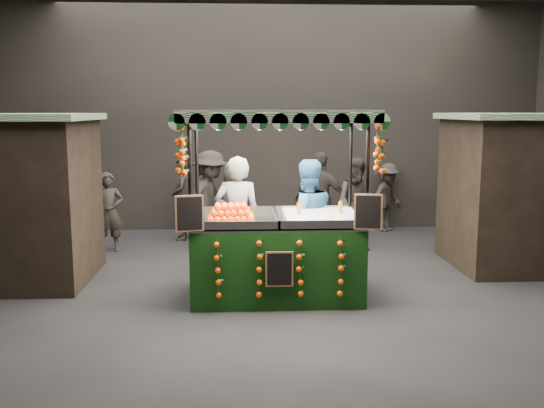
{
  "coord_description": "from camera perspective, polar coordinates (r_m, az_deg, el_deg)",
  "views": [
    {
      "loc": [
        -0.62,
        -8.42,
        2.65
      ],
      "look_at": [
        -0.17,
        0.31,
        1.29
      ],
      "focal_mm": 39.96,
      "sensor_mm": 36.0,
      "label": 1
    }
  ],
  "objects": [
    {
      "name": "ground",
      "position": [
        8.85,
        1.23,
        -8.59
      ],
      "size": [
        12.0,
        12.0,
        0.0
      ],
      "primitive_type": "plane",
      "color": "black",
      "rests_on": "ground"
    },
    {
      "name": "market_hall",
      "position": [
        8.48,
        1.31,
        13.78
      ],
      "size": [
        12.1,
        10.1,
        5.05
      ],
      "color": "black",
      "rests_on": "ground"
    },
    {
      "name": "vendor_grey",
      "position": [
        9.39,
        -3.27,
        -1.43
      ],
      "size": [
        0.73,
        0.49,
        1.96
      ],
      "rotation": [
        0.0,
        0.0,
        3.12
      ],
      "color": "slate",
      "rests_on": "ground"
    },
    {
      "name": "juice_stall",
      "position": [
        8.54,
        0.5,
        -3.51
      ],
      "size": [
        2.74,
        1.61,
        2.66
      ],
      "color": "black",
      "rests_on": "ground"
    },
    {
      "name": "shopper_0",
      "position": [
        11.79,
        -15.13,
        -0.74
      ],
      "size": [
        0.6,
        0.45,
        1.5
      ],
      "rotation": [
        0.0,
        0.0,
        0.18
      ],
      "color": "#292622",
      "rests_on": "ground"
    },
    {
      "name": "neighbour_stall_right",
      "position": [
        11.2,
        23.73,
        1.21
      ],
      "size": [
        3.0,
        2.2,
        2.6
      ],
      "color": "black",
      "rests_on": "ground"
    },
    {
      "name": "shopper_5",
      "position": [
        12.79,
        20.71,
        -0.28
      ],
      "size": [
        0.87,
        1.46,
        1.5
      ],
      "rotation": [
        0.0,
        0.0,
        1.9
      ],
      "color": "#2C2824",
      "rests_on": "ground"
    },
    {
      "name": "shopper_1",
      "position": [
        11.57,
        8.09,
        -0.02
      ],
      "size": [
        1.03,
        0.92,
        1.77
      ],
      "rotation": [
        0.0,
        0.0,
        -0.33
      ],
      "color": "#2B2423",
      "rests_on": "ground"
    },
    {
      "name": "shopper_3",
      "position": [
        13.55,
        10.83,
        0.63
      ],
      "size": [
        1.08,
        1.08,
        1.5
      ],
      "rotation": [
        0.0,
        0.0,
        0.79
      ],
      "color": "#2D2524",
      "rests_on": "ground"
    },
    {
      "name": "shopper_7",
      "position": [
        11.62,
        -5.82,
        0.37
      ],
      "size": [
        1.2,
        1.41,
        1.89
      ],
      "rotation": [
        0.0,
        0.0,
        1.07
      ],
      "color": "#292521",
      "rests_on": "ground"
    },
    {
      "name": "shopper_6",
      "position": [
        12.55,
        -8.52,
        0.47
      ],
      "size": [
        0.46,
        0.65,
        1.69
      ],
      "rotation": [
        0.0,
        0.0,
        -1.48
      ],
      "color": "black",
      "rests_on": "ground"
    },
    {
      "name": "shopper_2",
      "position": [
        11.72,
        4.62,
        0.37
      ],
      "size": [
        1.17,
        0.93,
        1.86
      ],
      "rotation": [
        0.0,
        0.0,
        2.62
      ],
      "color": "#2D2724",
      "rests_on": "ground"
    },
    {
      "name": "vendor_blue",
      "position": [
        9.33,
        3.27,
        -1.64
      ],
      "size": [
        1.05,
        0.89,
        1.91
      ],
      "rotation": [
        0.0,
        0.0,
        3.34
      ],
      "color": "#2A5989",
      "rests_on": "ground"
    },
    {
      "name": "shopper_4",
      "position": [
        11.1,
        -3.52,
        -0.42
      ],
      "size": [
        0.93,
        0.7,
        1.74
      ],
      "rotation": [
        0.0,
        0.0,
        3.32
      ],
      "color": "#2B2623",
      "rests_on": "ground"
    }
  ]
}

